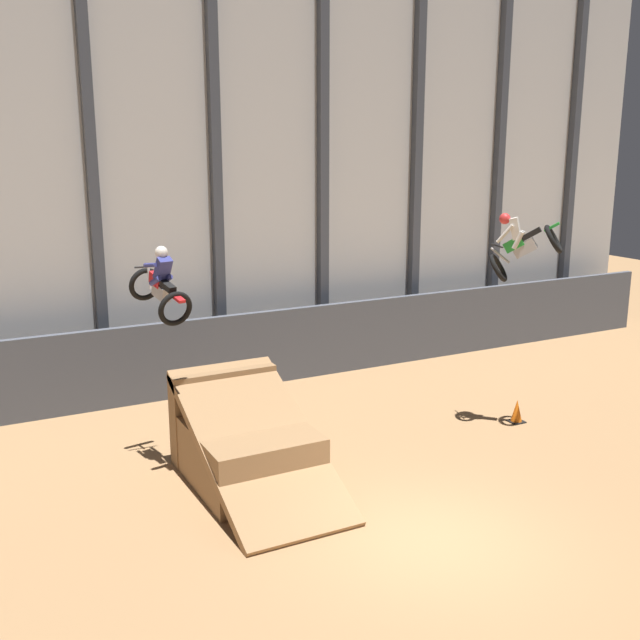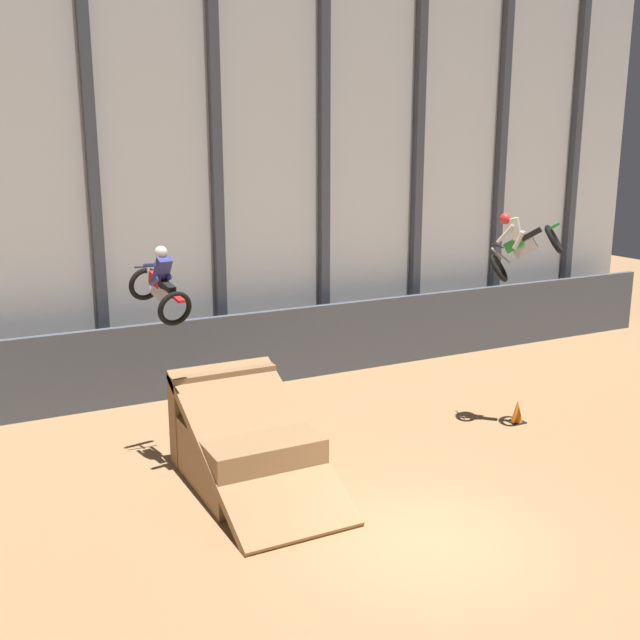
% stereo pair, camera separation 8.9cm
% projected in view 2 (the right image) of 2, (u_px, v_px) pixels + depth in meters
% --- Properties ---
extents(ground_plane, '(60.00, 60.00, 0.00)m').
position_uv_depth(ground_plane, '(432.00, 540.00, 13.11)').
color(ground_plane, '#9E754C').
extents(arena_back_wall, '(32.00, 0.40, 12.83)m').
position_uv_depth(arena_back_wall, '(214.00, 156.00, 20.93)').
color(arena_back_wall, silver).
rests_on(arena_back_wall, ground_plane).
extents(lower_barrier, '(31.36, 0.20, 2.13)m').
position_uv_depth(lower_barrier, '(236.00, 352.00, 21.02)').
color(lower_barrier, '#474C56').
rests_on(lower_barrier, ground_plane).
extents(dirt_ramp, '(2.33, 4.43, 2.19)m').
position_uv_depth(dirt_ramp, '(243.00, 443.00, 15.45)').
color(dirt_ramp, '#966F48').
rests_on(dirt_ramp, ground_plane).
extents(rider_bike_left_air, '(0.99, 1.88, 1.59)m').
position_uv_depth(rider_bike_left_air, '(160.00, 286.00, 15.22)').
color(rider_bike_left_air, black).
extents(rider_bike_right_air, '(1.65, 1.73, 1.68)m').
position_uv_depth(rider_bike_right_air, '(522.00, 245.00, 17.26)').
color(rider_bike_right_air, black).
extents(traffic_cone_arena_edge, '(0.36, 0.36, 0.58)m').
position_uv_depth(traffic_cone_arena_edge, '(517.00, 412.00, 18.56)').
color(traffic_cone_arena_edge, black).
rests_on(traffic_cone_arena_edge, ground_plane).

